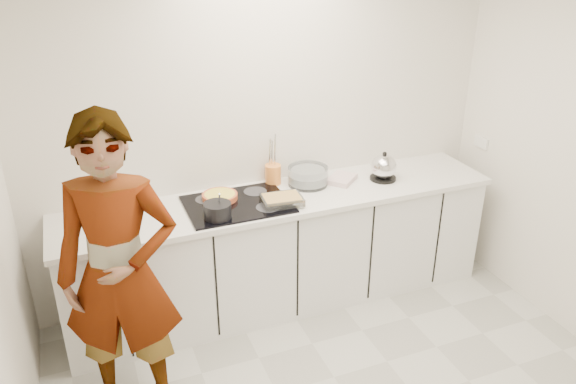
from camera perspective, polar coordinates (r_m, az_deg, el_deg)
name	(u,v)px	position (r m, az deg, el deg)	size (l,w,h in m)	color
wall_back	(267,132)	(4.21, -2.15, 6.14)	(3.60, 0.00, 2.60)	silver
base_cabinets	(283,252)	(4.30, -0.52, -6.14)	(3.20, 0.58, 0.87)	white
countertop	(283,198)	(4.08, -0.54, -0.66)	(3.24, 0.64, 0.04)	white
hob	(237,204)	(3.96, -5.17, -1.23)	(0.72, 0.54, 0.01)	black
tart_dish	(220,196)	(4.02, -6.94, -0.42)	(0.32, 0.32, 0.04)	#C0522E
saucepan	(218,210)	(3.75, -7.17, -1.86)	(0.24, 0.24, 0.18)	black
baking_dish	(282,200)	(3.92, -0.62, -0.78)	(0.30, 0.23, 0.05)	silver
mixing_bowl	(308,177)	(4.24, 2.04, 1.57)	(0.39, 0.39, 0.14)	silver
tea_towel	(342,179)	(4.33, 5.49, 1.32)	(0.24, 0.17, 0.04)	white
kettle	(384,168)	(4.37, 9.69, 2.43)	(0.26, 0.26, 0.23)	black
utensil_crock	(273,174)	(4.25, -1.53, 1.80)	(0.12, 0.12, 0.15)	orange
cook	(120,274)	(3.28, -16.73, -8.00)	(0.68, 0.45, 1.86)	white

